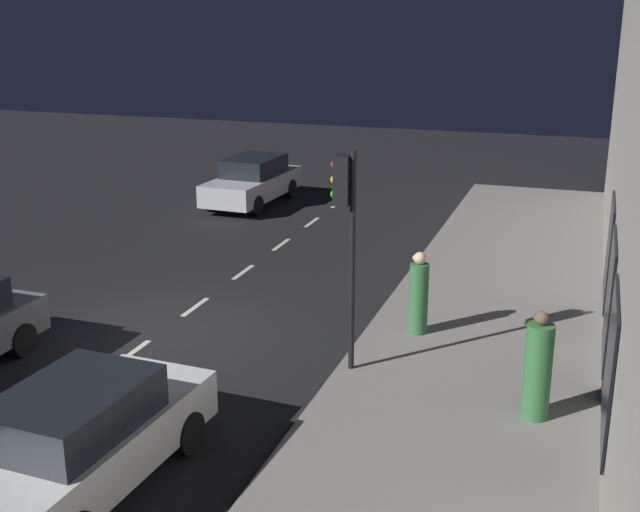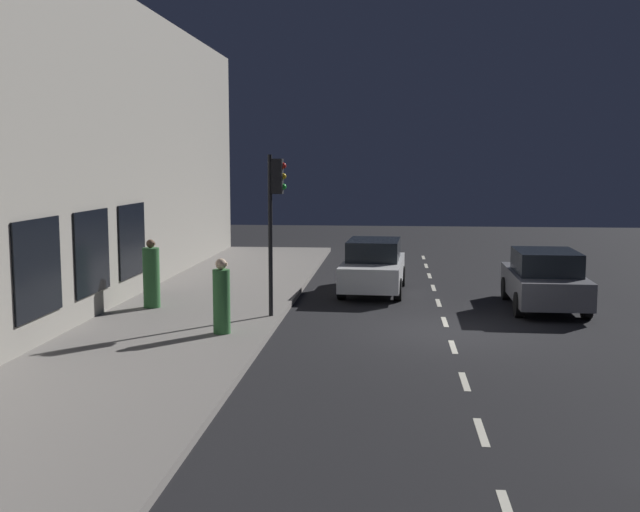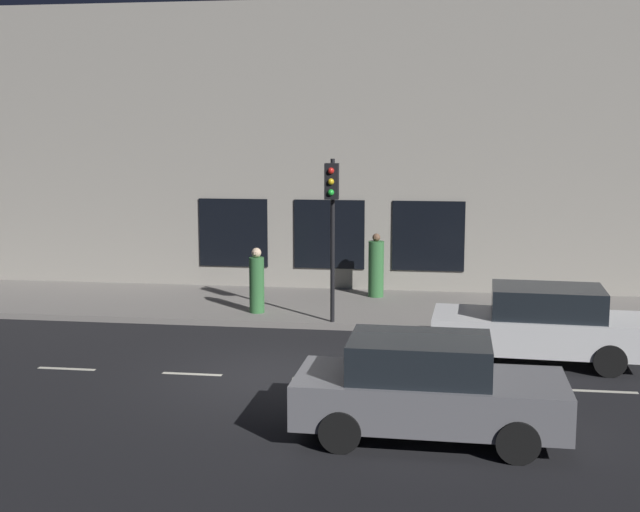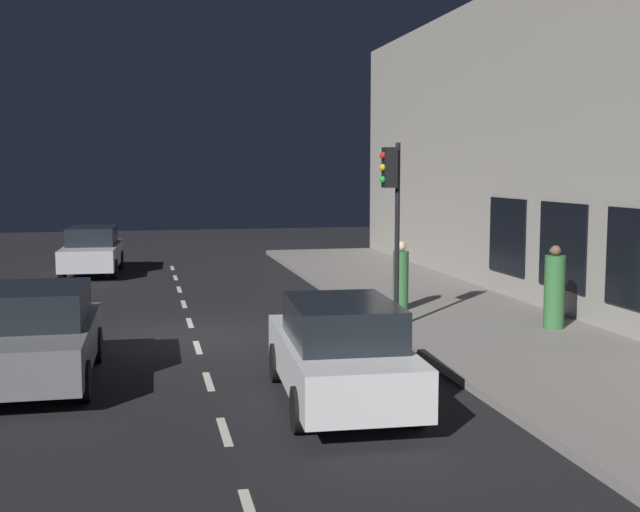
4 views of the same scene
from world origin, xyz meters
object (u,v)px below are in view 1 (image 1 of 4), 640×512
object	(u,v)px
parked_car_0	(252,181)
pedestrian_1	(419,296)
traffic_light	(345,210)
parked_car_2	(82,438)
pedestrian_0	(538,370)

from	to	relation	value
parked_car_0	pedestrian_1	size ratio (longest dim) A/B	2.68
traffic_light	parked_car_2	world-z (taller)	traffic_light
traffic_light	pedestrian_1	world-z (taller)	traffic_light
traffic_light	pedestrian_0	world-z (taller)	traffic_light
traffic_light	pedestrian_0	xyz separation A→B (m)	(3.38, -0.81, -2.10)
pedestrian_1	parked_car_0	bearing A→B (deg)	40.94
traffic_light	pedestrian_0	bearing A→B (deg)	-13.45
pedestrian_0	traffic_light	bearing A→B (deg)	88.36
parked_car_0	parked_car_2	size ratio (longest dim) A/B	1.03
parked_car_2	parked_car_0	bearing A→B (deg)	108.53
pedestrian_0	pedestrian_1	world-z (taller)	pedestrian_0
pedestrian_0	parked_car_2	bearing A→B (deg)	135.76
pedestrian_0	pedestrian_1	distance (m)	3.77
pedestrian_0	parked_car_0	bearing A→B (deg)	50.96
parked_car_0	traffic_light	bearing A→B (deg)	122.81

